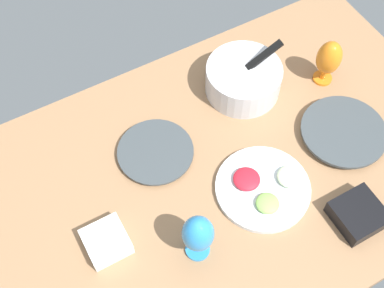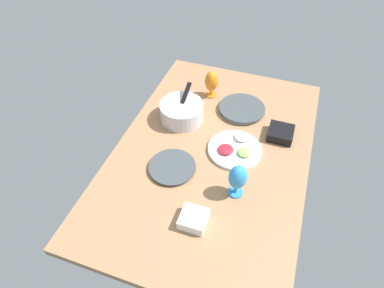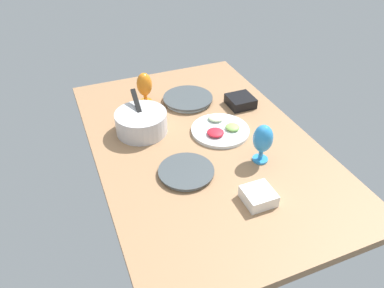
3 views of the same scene
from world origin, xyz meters
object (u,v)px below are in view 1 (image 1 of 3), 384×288
dinner_plate_right (343,133)px  hurricane_glass_orange (329,59)px  hurricane_glass_blue (198,235)px  square_bowl_black (358,214)px  fruit_platter (264,188)px  dinner_plate_left (156,152)px  mixing_bowl (243,78)px  square_bowl_white (106,241)px

dinner_plate_right → hurricane_glass_orange: 25.94cm
hurricane_glass_blue → hurricane_glass_orange: size_ratio=1.05×
hurricane_glass_blue → square_bowl_black: bearing=-17.3°
fruit_platter → square_bowl_black: (19.13, -21.76, 1.71)cm
fruit_platter → dinner_plate_left: bearing=130.2°
square_bowl_black → mixing_bowl: bearing=93.7°
dinner_plate_left → dinner_plate_right: dinner_plate_right is taller
hurricane_glass_blue → square_bowl_white: bearing=147.6°
dinner_plate_left → hurricane_glass_orange: 67.10cm
mixing_bowl → fruit_platter: mixing_bowl is taller
dinner_plate_right → mixing_bowl: size_ratio=1.05×
hurricane_glass_orange → square_bowl_black: 54.67cm
mixing_bowl → hurricane_glass_orange: size_ratio=1.49×
dinner_plate_left → hurricane_glass_orange: size_ratio=1.37×
hurricane_glass_blue → square_bowl_black: size_ratio=1.37×
mixing_bowl → fruit_platter: bearing=-112.5°
square_bowl_white → dinner_plate_right: bearing=-1.9°
hurricane_glass_blue → hurricane_glass_orange: (70.50, 34.07, -0.95)cm
hurricane_glass_orange → fruit_platter: bearing=-147.9°
mixing_bowl → hurricane_glass_blue: 61.83cm
hurricane_glass_orange → square_bowl_black: (-23.74, -48.64, -7.70)cm
dinner_plate_left → hurricane_glass_orange: bearing=-0.9°
hurricane_glass_blue → square_bowl_white: size_ratio=1.58×
dinner_plate_right → square_bowl_black: bearing=-120.2°
square_bowl_white → hurricane_glass_blue: bearing=-32.4°
square_bowl_black → square_bowl_white: (-69.12, 28.74, -0.07)cm
hurricane_glass_blue → square_bowl_black: hurricane_glass_blue is taller
mixing_bowl → square_bowl_black: size_ratio=1.93×
hurricane_glass_blue → hurricane_glass_orange: bearing=25.8°
dinner_plate_left → square_bowl_black: (42.65, -49.64, 1.95)cm
dinner_plate_left → fruit_platter: size_ratio=0.84×
hurricane_glass_orange → mixing_bowl: bearing=160.0°
hurricane_glass_blue → fruit_platter: bearing=14.6°
mixing_bowl → hurricane_glass_blue: bearing=-134.2°
mixing_bowl → hurricane_glass_blue: (-42.95, -44.11, 5.75)cm
dinner_plate_left → hurricane_glass_blue: 36.86cm
hurricane_glass_orange → square_bowl_white: hurricane_glass_orange is taller
square_bowl_black → hurricane_glass_blue: bearing=162.7°
dinner_plate_right → square_bowl_black: 30.10cm
dinner_plate_left → hurricane_glass_blue: bearing=-96.7°
dinner_plate_left → fruit_platter: fruit_platter is taller
mixing_bowl → square_bowl_black: 58.88cm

